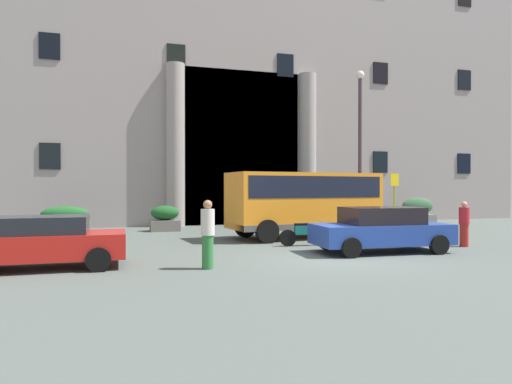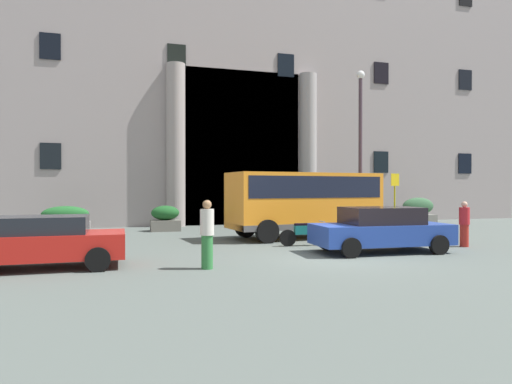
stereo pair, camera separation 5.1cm
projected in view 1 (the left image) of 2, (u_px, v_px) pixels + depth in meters
ground_plane at (337, 260)px, 13.65m from camera, size 80.00×64.00×0.12m
office_building_facade at (216, 92)px, 30.29m from camera, size 39.83×9.76×16.91m
orange_minibus at (305, 199)px, 19.27m from camera, size 6.61×3.09×2.72m
bus_stop_sign at (394, 196)px, 22.33m from camera, size 0.44×0.08×2.80m
hedge_planter_east at (65, 220)px, 21.23m from camera, size 2.18×0.89×1.26m
hedge_planter_far_east at (283, 214)px, 24.25m from camera, size 1.56×0.94×1.48m
hedge_planter_far_west at (355, 215)px, 25.48m from camera, size 1.78×0.71×1.24m
hedge_planter_entrance_left at (417, 211)px, 26.51m from camera, size 2.13×0.71×1.53m
hedge_planter_entrance_right at (165, 219)px, 22.26m from camera, size 1.41×0.98×1.24m
parked_hatchback_near at (42, 241)px, 11.91m from camera, size 4.17×1.99×1.37m
parked_compact_extra at (381, 229)px, 14.96m from camera, size 4.52×2.20×1.48m
motorcycle_near_kerb at (305, 233)px, 16.61m from camera, size 2.02×0.55×0.89m
pedestrian_woman_dark_dress at (464, 224)px, 16.37m from camera, size 0.36×0.36×1.62m
pedestrian_man_red_shirt at (208, 234)px, 11.89m from camera, size 0.36×0.36×1.79m
lamppost_plaza_centre at (360, 138)px, 22.32m from camera, size 0.40×0.40×7.81m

